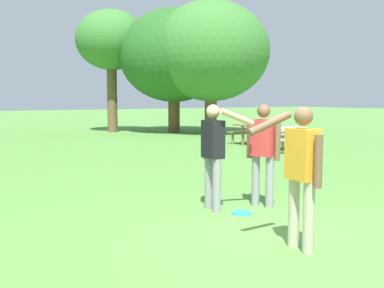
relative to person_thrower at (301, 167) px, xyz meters
The scene contains 10 objects.
ground_plane 1.03m from the person_thrower, 66.37° to the left, with size 120.00×120.00×0.00m, color #568E3D.
person_thrower is the anchor object (origin of this frame).
person_catcher 2.09m from the person_thrower, 83.99° to the left, with size 0.67×0.66×1.64m.
person_bystander 2.11m from the person_thrower, 61.37° to the left, with size 0.33×0.58×1.64m.
frisbee 1.97m from the person_thrower, 74.80° to the left, with size 0.30×0.30×0.03m, color #2D9EDB.
picnic_table_near 9.88m from the person_thrower, 48.83° to the left, with size 1.75×1.47×0.77m.
picnic_table_far 12.09m from the person_thrower, 52.89° to the left, with size 1.78×1.51×0.77m.
tree_slender_mid 19.31m from the person_thrower, 74.64° to the left, with size 3.53×3.53×6.12m.
tree_back_left 18.19m from the person_thrower, 65.31° to the left, with size 5.37×5.37×6.09m.
tree_back_right 17.25m from the person_thrower, 59.61° to the left, with size 5.56×5.56×6.29m.
Camera 1 is at (-3.88, -4.06, 1.75)m, focal length 42.99 mm.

